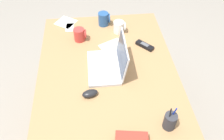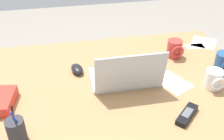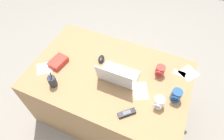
{
  "view_description": "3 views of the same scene",
  "coord_description": "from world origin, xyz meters",
  "px_view_note": "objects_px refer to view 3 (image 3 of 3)",
  "views": [
    {
      "loc": [
        1.07,
        -0.08,
        1.88
      ],
      "look_at": [
        -0.02,
        0.03,
        0.75
      ],
      "focal_mm": 38.4,
      "sensor_mm": 36.0,
      "label": 1
    },
    {
      "loc": [
        0.19,
        1.08,
        1.51
      ],
      "look_at": [
        -0.02,
        -0.0,
        0.78
      ],
      "focal_mm": 43.84,
      "sensor_mm": 36.0,
      "label": 2
    },
    {
      "loc": [
        -0.43,
        0.94,
        2.09
      ],
      "look_at": [
        -0.03,
        0.0,
        0.79
      ],
      "focal_mm": 30.29,
      "sensor_mm": 36.0,
      "label": 3
    }
  ],
  "objects_px": {
    "laptop": "(118,76)",
    "snack_bag": "(58,62)",
    "coffee_mug_white": "(176,95)",
    "coffee_mug_spare": "(159,103)",
    "coffee_mug_tall": "(160,71)",
    "computer_mouse": "(101,59)",
    "pen_holder": "(52,81)",
    "cordless_phone": "(127,113)"
  },
  "relations": [
    {
      "from": "snack_bag",
      "to": "computer_mouse",
      "type": "bearing_deg",
      "value": -150.6
    },
    {
      "from": "coffee_mug_white",
      "to": "coffee_mug_spare",
      "type": "xyz_separation_m",
      "value": [
        0.11,
        0.11,
        -0.01
      ]
    },
    {
      "from": "snack_bag",
      "to": "coffee_mug_tall",
      "type": "bearing_deg",
      "value": -164.32
    },
    {
      "from": "coffee_mug_spare",
      "to": "pen_holder",
      "type": "relative_size",
      "value": 0.58
    },
    {
      "from": "pen_holder",
      "to": "snack_bag",
      "type": "bearing_deg",
      "value": -66.96
    },
    {
      "from": "cordless_phone",
      "to": "coffee_mug_tall",
      "type": "bearing_deg",
      "value": -105.48
    },
    {
      "from": "computer_mouse",
      "to": "laptop",
      "type": "bearing_deg",
      "value": 135.1
    },
    {
      "from": "cordless_phone",
      "to": "snack_bag",
      "type": "bearing_deg",
      "value": -16.12
    },
    {
      "from": "pen_holder",
      "to": "coffee_mug_tall",
      "type": "bearing_deg",
      "value": -149.58
    },
    {
      "from": "laptop",
      "to": "coffee_mug_tall",
      "type": "distance_m",
      "value": 0.38
    },
    {
      "from": "pen_holder",
      "to": "snack_bag",
      "type": "xyz_separation_m",
      "value": [
        0.1,
        -0.22,
        -0.03
      ]
    },
    {
      "from": "computer_mouse",
      "to": "coffee_mug_spare",
      "type": "height_order",
      "value": "coffee_mug_spare"
    },
    {
      "from": "laptop",
      "to": "snack_bag",
      "type": "distance_m",
      "value": 0.59
    },
    {
      "from": "computer_mouse",
      "to": "coffee_mug_spare",
      "type": "distance_m",
      "value": 0.68
    },
    {
      "from": "coffee_mug_tall",
      "to": "pen_holder",
      "type": "bearing_deg",
      "value": 30.42
    },
    {
      "from": "snack_bag",
      "to": "cordless_phone",
      "type": "bearing_deg",
      "value": 163.88
    },
    {
      "from": "coffee_mug_white",
      "to": "coffee_mug_tall",
      "type": "xyz_separation_m",
      "value": [
        0.18,
        -0.2,
        -0.01
      ]
    },
    {
      "from": "cordless_phone",
      "to": "coffee_mug_spare",
      "type": "bearing_deg",
      "value": -140.56
    },
    {
      "from": "pen_holder",
      "to": "snack_bag",
      "type": "height_order",
      "value": "pen_holder"
    },
    {
      "from": "laptop",
      "to": "snack_bag",
      "type": "xyz_separation_m",
      "value": [
        0.58,
        0.06,
        -0.02
      ]
    },
    {
      "from": "coffee_mug_spare",
      "to": "cordless_phone",
      "type": "height_order",
      "value": "coffee_mug_spare"
    },
    {
      "from": "computer_mouse",
      "to": "snack_bag",
      "type": "height_order",
      "value": "snack_bag"
    },
    {
      "from": "coffee_mug_tall",
      "to": "coffee_mug_spare",
      "type": "height_order",
      "value": "coffee_mug_tall"
    },
    {
      "from": "coffee_mug_white",
      "to": "pen_holder",
      "type": "xyz_separation_m",
      "value": [
        1.0,
        0.28,
        -0.0
      ]
    },
    {
      "from": "laptop",
      "to": "snack_bag",
      "type": "height_order",
      "value": "laptop"
    },
    {
      "from": "coffee_mug_spare",
      "to": "pen_holder",
      "type": "height_order",
      "value": "pen_holder"
    },
    {
      "from": "laptop",
      "to": "pen_holder",
      "type": "relative_size",
      "value": 2.03
    },
    {
      "from": "laptop",
      "to": "coffee_mug_white",
      "type": "relative_size",
      "value": 3.07
    },
    {
      "from": "snack_bag",
      "to": "coffee_mug_spare",
      "type": "bearing_deg",
      "value": 176.72
    },
    {
      "from": "coffee_mug_tall",
      "to": "snack_bag",
      "type": "xyz_separation_m",
      "value": [
        0.91,
        0.26,
        -0.02
      ]
    },
    {
      "from": "computer_mouse",
      "to": "pen_holder",
      "type": "xyz_separation_m",
      "value": [
        0.26,
        0.42,
        0.03
      ]
    },
    {
      "from": "coffee_mug_spare",
      "to": "laptop",
      "type": "bearing_deg",
      "value": -16.13
    },
    {
      "from": "computer_mouse",
      "to": "coffee_mug_white",
      "type": "bearing_deg",
      "value": 155.87
    },
    {
      "from": "laptop",
      "to": "cordless_phone",
      "type": "xyz_separation_m",
      "value": [
        -0.2,
        0.29,
        -0.03
      ]
    },
    {
      "from": "coffee_mug_tall",
      "to": "cordless_phone",
      "type": "xyz_separation_m",
      "value": [
        0.13,
        0.48,
        -0.04
      ]
    },
    {
      "from": "laptop",
      "to": "coffee_mug_spare",
      "type": "bearing_deg",
      "value": 163.87
    },
    {
      "from": "coffee_mug_tall",
      "to": "cordless_phone",
      "type": "bearing_deg",
      "value": 74.52
    },
    {
      "from": "cordless_phone",
      "to": "pen_holder",
      "type": "distance_m",
      "value": 0.69
    },
    {
      "from": "coffee_mug_white",
      "to": "snack_bag",
      "type": "height_order",
      "value": "coffee_mug_white"
    },
    {
      "from": "coffee_mug_tall",
      "to": "cordless_phone",
      "type": "distance_m",
      "value": 0.5
    },
    {
      "from": "computer_mouse",
      "to": "coffee_mug_tall",
      "type": "xyz_separation_m",
      "value": [
        -0.56,
        -0.06,
        0.03
      ]
    },
    {
      "from": "laptop",
      "to": "coffee_mug_spare",
      "type": "xyz_separation_m",
      "value": [
        -0.4,
        0.12,
        0.0
      ]
    }
  ]
}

